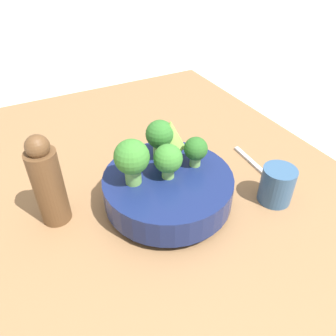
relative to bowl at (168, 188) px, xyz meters
name	(u,v)px	position (x,y,z in m)	size (l,w,h in m)	color
ground_plane	(155,216)	(0.02, 0.02, -0.08)	(6.00, 6.00, 0.00)	silver
table	(155,209)	(0.02, 0.02, -0.06)	(1.18, 0.88, 0.04)	olive
bowl	(168,188)	(0.00, 0.00, 0.00)	(0.25, 0.25, 0.07)	navy
broccoli_floret_back	(133,160)	(0.01, 0.06, 0.08)	(0.06, 0.06, 0.09)	#6BA34C
broccoli_floret_center	(168,160)	(0.00, 0.00, 0.07)	(0.05, 0.05, 0.07)	#7AB256
broccoli_floret_front	(196,150)	(0.01, -0.06, 0.06)	(0.05, 0.05, 0.06)	#7AB256
broccoli_floret_right	(160,136)	(0.06, -0.01, 0.08)	(0.06, 0.06, 0.08)	#7AB256
romanesco_piece_near	(171,136)	(0.05, -0.03, 0.08)	(0.06, 0.06, 0.08)	#7AB256
cup	(277,185)	(-0.09, -0.19, 0.00)	(0.07, 0.07, 0.08)	#33567F
pepper_mill	(48,183)	(0.06, 0.20, 0.05)	(0.05, 0.05, 0.18)	brown
fork	(257,167)	(0.01, -0.23, -0.04)	(0.17, 0.02, 0.01)	silver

